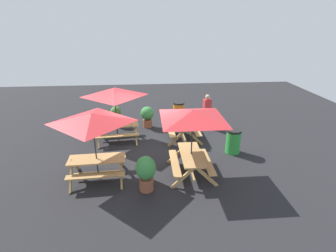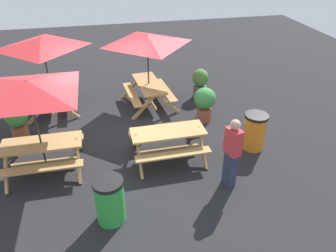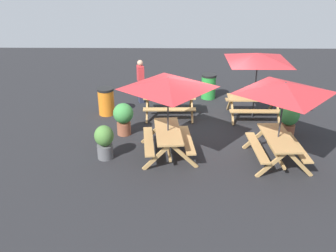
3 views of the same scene
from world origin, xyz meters
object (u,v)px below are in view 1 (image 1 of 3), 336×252
picnic_table_2 (115,96)px  person_standing (207,110)px  picnic_table_3 (92,123)px  picnic_table_1 (183,126)px  picnic_table_0 (193,120)px  potted_plant_1 (146,172)px  potted_plant_2 (147,115)px  trash_bin_green (233,141)px  trash_bin_orange (179,111)px  potted_plant_0 (116,115)px

picnic_table_2 → person_standing: bearing=9.3°
person_standing → picnic_table_3: bearing=25.5°
picnic_table_1 → picnic_table_3: size_ratio=0.78×
picnic_table_0 → picnic_table_1: picnic_table_0 is taller
potted_plant_1 → picnic_table_0: bearing=27.8°
potted_plant_2 → person_standing: size_ratio=0.62×
picnic_table_1 → potted_plant_2: bearing=46.3°
picnic_table_3 → person_standing: (4.54, 4.10, -1.10)m
trash_bin_green → picnic_table_3: bearing=-163.9°
picnic_table_2 → potted_plant_1: size_ratio=2.02×
trash_bin_orange → person_standing: size_ratio=0.59×
picnic_table_1 → potted_plant_0: size_ratio=1.84×
trash_bin_orange → potted_plant_0: 3.21m
trash_bin_orange → potted_plant_2: 1.83m
picnic_table_2 → trash_bin_orange: bearing=31.8°
trash_bin_orange → potted_plant_2: potted_plant_2 is taller
picnic_table_1 → trash_bin_green: 2.35m
picnic_table_3 → potted_plant_1: size_ratio=2.02×
trash_bin_green → potted_plant_0: 5.90m
picnic_table_3 → potted_plant_2: (1.68, 4.42, -1.39)m
picnic_table_1 → potted_plant_0: 3.57m
picnic_table_3 → potted_plant_1: 2.20m
picnic_table_2 → picnic_table_3: bearing=-102.3°
picnic_table_3 → picnic_table_2: bearing=80.5°
picnic_table_3 → trash_bin_green: (5.02, 1.45, -1.49)m
picnic_table_3 → trash_bin_orange: size_ratio=2.38×
picnic_table_0 → picnic_table_1: bearing=-2.4°
picnic_table_0 → picnic_table_1: (0.13, 2.94, -1.43)m
picnic_table_2 → potted_plant_1: picnic_table_2 is taller
potted_plant_0 → potted_plant_2: bearing=-12.6°
trash_bin_orange → trash_bin_green: (1.70, -3.79, 0.00)m
trash_bin_orange → trash_bin_green: size_ratio=1.00×
potted_plant_2 → person_standing: (2.86, -0.33, 0.29)m
trash_bin_green → potted_plant_2: 4.47m
picnic_table_0 → potted_plant_0: picnic_table_0 is taller
picnic_table_0 → picnic_table_2: (-2.75, 2.95, 0.00)m
picnic_table_1 → person_standing: 1.74m
picnic_table_1 → trash_bin_green: bearing=-131.7°
picnic_table_0 → trash_bin_green: 2.80m
picnic_table_1 → potted_plant_2: (-1.55, 1.43, 0.04)m
person_standing → potted_plant_2: bearing=-23.0°
picnic_table_2 → potted_plant_1: bearing=-77.3°
trash_bin_green → potted_plant_1: bearing=-147.3°
picnic_table_0 → potted_plant_2: (-1.42, 4.37, -1.39)m
picnic_table_1 → potted_plant_1: size_ratio=1.58×
trash_bin_orange → trash_bin_green: bearing=-65.8°
picnic_table_0 → trash_bin_orange: bearing=-2.2°
potted_plant_0 → person_standing: person_standing is taller
trash_bin_orange → potted_plant_0: potted_plant_0 is taller
picnic_table_0 → picnic_table_1: size_ratio=1.55×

